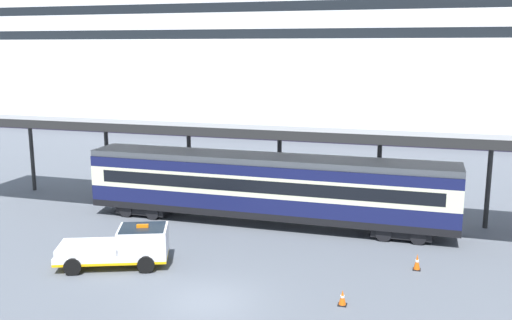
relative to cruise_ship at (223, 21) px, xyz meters
name	(u,v)px	position (x,y,z in m)	size (l,w,h in m)	color
ground_plane	(207,301)	(17.71, -51.28, -13.61)	(400.00, 400.00, 0.00)	#565C66
cruise_ship	(223,21)	(0.00, 0.00, 0.00)	(121.22, 22.31, 41.14)	black
platform_canopy	(269,124)	(17.27, -40.16, -7.68)	(43.14, 5.75, 6.22)	#B8B8B8
train_carriage	(267,186)	(17.27, -40.61, -11.30)	(21.56, 2.81, 4.11)	black
service_truck	(124,246)	(12.48, -48.79, -12.62)	(5.58, 3.78, 2.02)	white
traffic_cone_near	(342,298)	(23.12, -50.05, -13.29)	(0.36, 0.36, 0.65)	black
traffic_cone_mid	(417,262)	(25.93, -45.33, -13.22)	(0.36, 0.36, 0.78)	black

